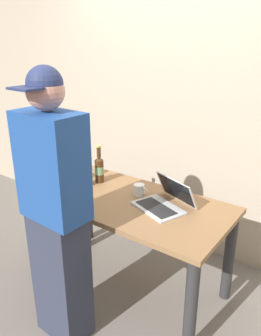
# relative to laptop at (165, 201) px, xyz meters

# --- Properties ---
(ground_plane) EXTENTS (8.00, 8.00, 0.00)m
(ground_plane) POSITION_rel_laptop_xyz_m (-0.28, -0.06, -0.79)
(ground_plane) COLOR slate
(ground_plane) RESTS_ON ground
(desk) EXTENTS (1.51, 0.74, 0.75)m
(desk) POSITION_rel_laptop_xyz_m (-0.28, -0.06, -0.17)
(desk) COLOR olive
(desk) RESTS_ON ground
(laptop) EXTENTS (0.44, 0.42, 0.19)m
(laptop) POSITION_rel_laptop_xyz_m (0.00, 0.00, 0.00)
(laptop) COLOR #B7BABC
(laptop) RESTS_ON desk
(beer_bottle_dark) EXTENTS (0.07, 0.07, 0.27)m
(beer_bottle_dark) POSITION_rel_laptop_xyz_m (-0.81, 0.03, 0.06)
(beer_bottle_dark) COLOR brown
(beer_bottle_dark) RESTS_ON desk
(beer_bottle_amber) EXTENTS (0.07, 0.07, 0.30)m
(beer_bottle_amber) POSITION_rel_laptop_xyz_m (-0.69, -0.05, 0.07)
(beer_bottle_amber) COLOR #333333
(beer_bottle_amber) RESTS_ON desk
(beer_bottle_brown) EXTENTS (0.07, 0.07, 0.31)m
(beer_bottle_brown) POSITION_rel_laptop_xyz_m (-0.65, 0.07, 0.07)
(beer_bottle_brown) COLOR #472B14
(beer_bottle_brown) RESTS_ON desk
(person_figure) EXTENTS (0.40, 0.30, 1.72)m
(person_figure) POSITION_rel_laptop_xyz_m (-0.34, -0.67, 0.08)
(person_figure) COLOR #2D3347
(person_figure) RESTS_ON ground
(coffee_mug) EXTENTS (0.11, 0.08, 0.08)m
(coffee_mug) POSITION_rel_laptop_xyz_m (-0.25, 0.05, -0.00)
(coffee_mug) COLOR white
(coffee_mug) RESTS_ON desk
(back_wall) EXTENTS (6.00, 0.10, 2.60)m
(back_wall) POSITION_rel_laptop_xyz_m (-0.28, 0.78, 0.51)
(back_wall) COLOR tan
(back_wall) RESTS_ON ground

